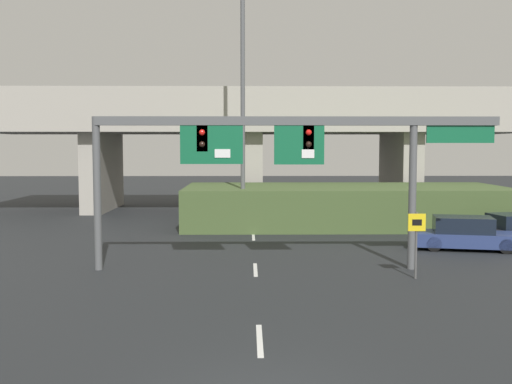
{
  "coord_description": "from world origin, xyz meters",
  "views": [
    {
      "loc": [
        -0.27,
        -10.47,
        4.57
      ],
      "look_at": [
        0.0,
        9.71,
        3.01
      ],
      "focal_mm": 42.0,
      "sensor_mm": 36.0,
      "label": 1
    }
  ],
  "objects_px": {
    "signal_gantry": "(282,146)",
    "highway_light_pole_near": "(243,76)",
    "speed_limit_sign": "(416,235)",
    "parked_sedan_near_right": "(466,234)"
  },
  "relations": [
    {
      "from": "signal_gantry",
      "to": "highway_light_pole_near",
      "type": "height_order",
      "value": "highway_light_pole_near"
    },
    {
      "from": "signal_gantry",
      "to": "highway_light_pole_near",
      "type": "bearing_deg",
      "value": 98.21
    },
    {
      "from": "speed_limit_sign",
      "to": "parked_sedan_near_right",
      "type": "bearing_deg",
      "value": 56.55
    },
    {
      "from": "signal_gantry",
      "to": "parked_sedan_near_right",
      "type": "distance_m",
      "value": 10.15
    },
    {
      "from": "parked_sedan_near_right",
      "to": "highway_light_pole_near",
      "type": "bearing_deg",
      "value": 159.97
    },
    {
      "from": "signal_gantry",
      "to": "speed_limit_sign",
      "type": "bearing_deg",
      "value": -19.92
    },
    {
      "from": "highway_light_pole_near",
      "to": "speed_limit_sign",
      "type": "bearing_deg",
      "value": -63.34
    },
    {
      "from": "parked_sedan_near_right",
      "to": "signal_gantry",
      "type": "bearing_deg",
      "value": -141.45
    },
    {
      "from": "speed_limit_sign",
      "to": "parked_sedan_near_right",
      "type": "relative_size",
      "value": 0.46
    },
    {
      "from": "signal_gantry",
      "to": "speed_limit_sign",
      "type": "xyz_separation_m",
      "value": [
        4.54,
        -1.65,
        -3.04
      ]
    }
  ]
}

